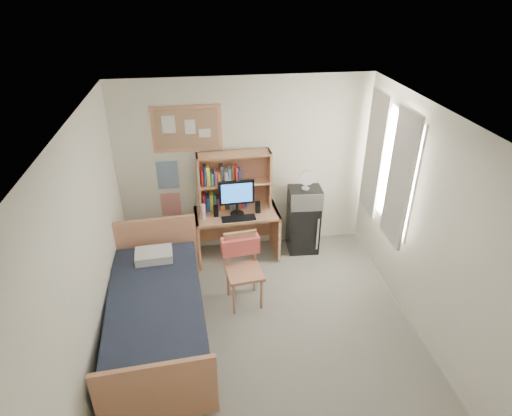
{
  "coord_description": "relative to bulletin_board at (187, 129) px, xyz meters",
  "views": [
    {
      "loc": [
        -0.63,
        -3.55,
        3.78
      ],
      "look_at": [
        0.04,
        1.2,
        1.12
      ],
      "focal_mm": 30.0,
      "sensor_mm": 36.0,
      "label": 1
    }
  ],
  "objects": [
    {
      "name": "desk_fan",
      "position": [
        1.63,
        -0.26,
        -0.75
      ],
      "size": [
        0.23,
        0.23,
        0.28
      ],
      "primitive_type": "cylinder",
      "rotation": [
        0.0,
        0.0,
        -0.05
      ],
      "color": "silver",
      "rests_on": "microwave"
    },
    {
      "name": "wall_back",
      "position": [
        0.78,
        0.02,
        -0.62
      ],
      "size": [
        3.6,
        0.04,
        2.6
      ],
      "primitive_type": "cube",
      "color": "white",
      "rests_on": "floor"
    },
    {
      "name": "bulletin_board",
      "position": [
        0.0,
        0.0,
        0.0
      ],
      "size": [
        0.94,
        0.03,
        0.64
      ],
      "primitive_type": "cube",
      "color": "#A17655",
      "rests_on": "wall_back"
    },
    {
      "name": "wall_right",
      "position": [
        2.58,
        -2.08,
        -0.62
      ],
      "size": [
        0.04,
        4.2,
        2.6
      ],
      "primitive_type": "cube",
      "color": "white",
      "rests_on": "floor"
    },
    {
      "name": "ceiling",
      "position": [
        0.78,
        -2.08,
        0.68
      ],
      "size": [
        3.6,
        4.2,
        0.02
      ],
      "primitive_type": "cube",
      "color": "white",
      "rests_on": "wall_back"
    },
    {
      "name": "speaker_left",
      "position": [
        0.32,
        -0.38,
        -1.09
      ],
      "size": [
        0.07,
        0.07,
        0.16
      ],
      "primitive_type": "cube",
      "rotation": [
        0.0,
        0.0,
        0.04
      ],
      "color": "black",
      "rests_on": "desk"
    },
    {
      "name": "keyboard",
      "position": [
        0.63,
        -0.5,
        -1.16
      ],
      "size": [
        0.48,
        0.17,
        0.02
      ],
      "primitive_type": "cube",
      "rotation": [
        0.0,
        0.0,
        0.04
      ],
      "color": "black",
      "rests_on": "desk"
    },
    {
      "name": "hoodie",
      "position": [
        0.58,
        -1.16,
        -1.18
      ],
      "size": [
        0.5,
        0.2,
        0.23
      ],
      "primitive_type": "cube",
      "rotation": [
        0.0,
        0.0,
        0.12
      ],
      "color": "#FF6861",
      "rests_on": "desk_chair"
    },
    {
      "name": "bed",
      "position": [
        -0.46,
        -1.83,
        -1.62
      ],
      "size": [
        1.22,
        2.22,
        0.59
      ],
      "primitive_type": "cube",
      "rotation": [
        0.0,
        0.0,
        0.07
      ],
      "color": "black",
      "rests_on": "floor"
    },
    {
      "name": "wall_left",
      "position": [
        -1.02,
        -2.08,
        -0.62
      ],
      "size": [
        0.04,
        4.2,
        2.6
      ],
      "primitive_type": "cube",
      "color": "white",
      "rests_on": "floor"
    },
    {
      "name": "poster_japan",
      "position": [
        -0.32,
        0.01,
        -1.14
      ],
      "size": [
        0.28,
        0.01,
        0.36
      ],
      "primitive_type": "cube",
      "color": "red",
      "rests_on": "wall_back"
    },
    {
      "name": "pillow",
      "position": [
        -0.51,
        -1.08,
        -1.27
      ],
      "size": [
        0.48,
        0.35,
        0.11
      ],
      "primitive_type": "cube",
      "rotation": [
        0.0,
        0.0,
        0.07
      ],
      "color": "silver",
      "rests_on": "bed"
    },
    {
      "name": "poster_wave",
      "position": [
        -0.32,
        0.01,
        -0.67
      ],
      "size": [
        0.3,
        0.01,
        0.42
      ],
      "primitive_type": "cube",
      "color": "#22538A",
      "rests_on": "wall_back"
    },
    {
      "name": "hutch",
      "position": [
        0.61,
        -0.15,
        -0.75
      ],
      "size": [
        1.05,
        0.31,
        0.85
      ],
      "primitive_type": "cube",
      "rotation": [
        0.0,
        0.0,
        0.04
      ],
      "color": "tan",
      "rests_on": "desk"
    },
    {
      "name": "speaker_right",
      "position": [
        0.92,
        -0.35,
        -1.09
      ],
      "size": [
        0.07,
        0.07,
        0.17
      ],
      "primitive_type": "cube",
      "rotation": [
        0.0,
        0.0,
        0.04
      ],
      "color": "black",
      "rests_on": "desk"
    },
    {
      "name": "curtain_right",
      "position": [
        2.5,
        -0.48,
        -0.32
      ],
      "size": [
        0.04,
        0.55,
        1.7
      ],
      "primitive_type": "cube",
      "color": "beige",
      "rests_on": "wall_right"
    },
    {
      "name": "window_unit",
      "position": [
        2.53,
        -0.88,
        -0.32
      ],
      "size": [
        0.1,
        1.4,
        1.7
      ],
      "primitive_type": "cube",
      "color": "white",
      "rests_on": "wall_right"
    },
    {
      "name": "water_bottle",
      "position": [
        0.14,
        -0.42,
        -1.06
      ],
      "size": [
        0.07,
        0.07,
        0.23
      ],
      "primitive_type": "cylinder",
      "rotation": [
        0.0,
        0.0,
        0.04
      ],
      "color": "silver",
      "rests_on": "desk"
    },
    {
      "name": "floor",
      "position": [
        0.78,
        -2.08,
        -1.93
      ],
      "size": [
        3.6,
        4.2,
        0.02
      ],
      "primitive_type": "cube",
      "color": "gray",
      "rests_on": "ground"
    },
    {
      "name": "monitor",
      "position": [
        0.62,
        -0.36,
        -0.91
      ],
      "size": [
        0.5,
        0.06,
        0.53
      ],
      "primitive_type": "cube",
      "rotation": [
        0.0,
        0.0,
        0.04
      ],
      "color": "black",
      "rests_on": "desk"
    },
    {
      "name": "microwave",
      "position": [
        1.63,
        -0.26,
        -1.02
      ],
      "size": [
        0.49,
        0.38,
        0.27
      ],
      "primitive_type": "cube",
      "rotation": [
        0.0,
        0.0,
        -0.05
      ],
      "color": "#B8B8BD",
      "rests_on": "mini_fridge"
    },
    {
      "name": "curtain_left",
      "position": [
        2.5,
        -1.28,
        -0.32
      ],
      "size": [
        0.04,
        0.55,
        1.7
      ],
      "primitive_type": "cube",
      "color": "beige",
      "rests_on": "wall_right"
    },
    {
      "name": "desk",
      "position": [
        0.62,
        -0.3,
        -1.55
      ],
      "size": [
        1.22,
        0.65,
        0.75
      ],
      "primitive_type": "cube",
      "rotation": [
        0.0,
        0.0,
        0.04
      ],
      "color": "tan",
      "rests_on": "floor"
    },
    {
      "name": "mini_fridge",
      "position": [
        1.63,
        -0.24,
        -1.54
      ],
      "size": [
        0.47,
        0.47,
        0.76
      ],
      "primitive_type": "cube",
      "rotation": [
        0.0,
        0.0,
        -0.05
      ],
      "color": "black",
      "rests_on": "floor"
    },
    {
      "name": "desk_chair",
      "position": [
        0.6,
        -1.36,
        -1.44
      ],
      "size": [
        0.53,
        0.53,
        0.96
      ],
      "primitive_type": "cube",
      "rotation": [
        0.0,
        0.0,
        0.12
      ],
      "color": "tan",
      "rests_on": "floor"
    }
  ]
}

